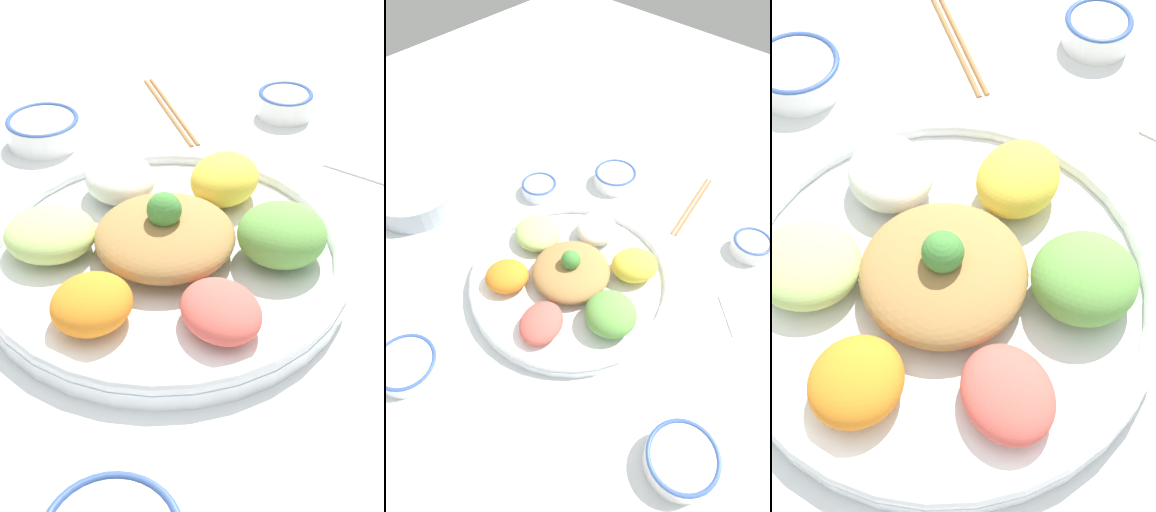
% 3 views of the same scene
% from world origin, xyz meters
% --- Properties ---
extents(ground_plane, '(2.40, 2.40, 0.00)m').
position_xyz_m(ground_plane, '(0.00, 0.00, 0.00)').
color(ground_plane, white).
extents(salad_platter, '(0.42, 0.42, 0.10)m').
position_xyz_m(salad_platter, '(0.02, 0.03, 0.03)').
color(salad_platter, white).
rests_on(salad_platter, ground_plane).
extents(sauce_bowl_red, '(0.11, 0.11, 0.04)m').
position_xyz_m(sauce_bowl_red, '(-0.34, 0.18, 0.02)').
color(sauce_bowl_red, white).
rests_on(sauce_bowl_red, ground_plane).
extents(rice_bowl_blue, '(0.08, 0.08, 0.04)m').
position_xyz_m(rice_bowl_blue, '(-0.21, -0.30, 0.02)').
color(rice_bowl_blue, white).
rests_on(rice_bowl_blue, ground_plane).
extents(sauce_bowl_dark, '(0.11, 0.11, 0.03)m').
position_xyz_m(sauce_bowl_dark, '(0.11, 0.37, 0.02)').
color(sauce_bowl_dark, white).
rests_on(sauce_bowl_dark, ground_plane).
extents(rice_bowl_plain, '(0.10, 0.10, 0.04)m').
position_xyz_m(rice_bowl_plain, '(0.16, -0.27, 0.02)').
color(rice_bowl_plain, white).
rests_on(rice_bowl_plain, ground_plane).
extents(sauce_bowl_far, '(0.09, 0.09, 0.03)m').
position_xyz_m(sauce_bowl_far, '(0.27, -0.12, 0.02)').
color(sauce_bowl_far, white).
rests_on(sauce_bowl_far, ground_plane).
extents(side_serving_bowl, '(0.20, 0.20, 0.06)m').
position_xyz_m(side_serving_bowl, '(0.46, 0.12, 0.03)').
color(side_serving_bowl, '#A8B2BC').
rests_on(side_serving_bowl, ground_plane).
extents(chopsticks_pair_near, '(0.06, 0.23, 0.01)m').
position_xyz_m(chopsticks_pair_near, '(-0.04, -0.34, 0.00)').
color(chopsticks_pair_near, '#9E6B3D').
rests_on(chopsticks_pair_near, ground_plane).
extents(serving_spoon_main, '(0.04, 0.14, 0.01)m').
position_xyz_m(serving_spoon_main, '(-0.06, 0.46, 0.00)').
color(serving_spoon_main, beige).
rests_on(serving_spoon_main, ground_plane).
extents(serving_spoon_extra, '(0.12, 0.11, 0.01)m').
position_xyz_m(serving_spoon_extra, '(-0.23, -0.14, 0.00)').
color(serving_spoon_extra, beige).
rests_on(serving_spoon_extra, ground_plane).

